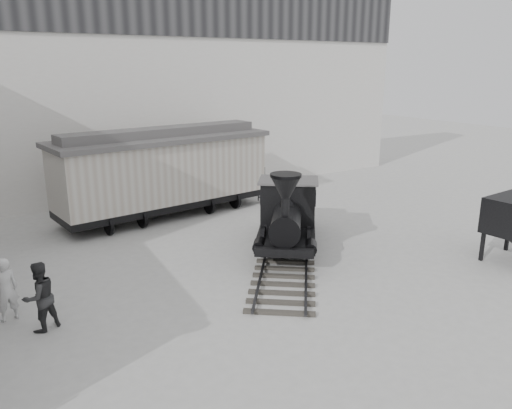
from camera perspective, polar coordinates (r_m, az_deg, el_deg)
ground at (r=14.46m, az=4.64°, el=-11.62°), size 90.00×90.00×0.00m
north_wall at (r=26.46m, az=-15.06°, el=12.80°), size 34.00×2.51×11.00m
locomotive at (r=18.29m, az=3.63°, el=-1.62°), size 7.18×8.51×3.25m
boxcar at (r=22.70m, az=-10.50°, el=3.88°), size 10.06×4.19×4.00m
visitor_a at (r=14.92m, az=-26.72°, el=-8.69°), size 0.72×0.55×1.77m
visitor_b at (r=14.02m, az=-23.50°, el=-9.64°), size 1.11×1.01×1.86m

